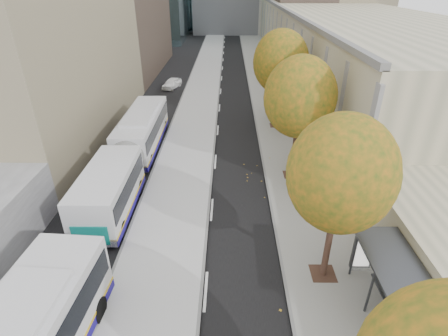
{
  "coord_description": "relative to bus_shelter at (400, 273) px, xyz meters",
  "views": [
    {
      "loc": [
        -0.72,
        1.39,
        11.83
      ],
      "look_at": [
        -0.94,
        18.46,
        2.5
      ],
      "focal_mm": 28.0,
      "sensor_mm": 36.0,
      "label": 1
    }
  ],
  "objects": [
    {
      "name": "bus_platform",
      "position": [
        -9.56,
        24.04,
        -2.11
      ],
      "size": [
        4.25,
        150.0,
        0.15
      ],
      "primitive_type": "cube",
      "color": "silver",
      "rests_on": "ground"
    },
    {
      "name": "sidewalk",
      "position": [
        -1.56,
        24.04,
        -2.15
      ],
      "size": [
        4.75,
        150.0,
        0.08
      ],
      "primitive_type": "cube",
      "color": "gray",
      "rests_on": "ground"
    },
    {
      "name": "building_tan",
      "position": [
        9.81,
        53.04,
        1.81
      ],
      "size": [
        18.0,
        92.0,
        8.0
      ],
      "primitive_type": "cube",
      "color": "#A09E80",
      "rests_on": "ground"
    },
    {
      "name": "bus_shelter",
      "position": [
        0.0,
        0.0,
        0.0
      ],
      "size": [
        1.9,
        4.4,
        2.53
      ],
      "color": "#383A3F",
      "rests_on": "sidewalk"
    },
    {
      "name": "tree_c",
      "position": [
        -2.09,
        2.04,
        3.06
      ],
      "size": [
        4.2,
        4.2,
        7.28
      ],
      "color": "#301C14",
      "rests_on": "sidewalk"
    },
    {
      "name": "tree_d",
      "position": [
        -2.09,
        11.04,
        3.28
      ],
      "size": [
        4.4,
        4.4,
        7.6
      ],
      "color": "#301C14",
      "rests_on": "sidewalk"
    },
    {
      "name": "tree_e",
      "position": [
        -2.09,
        20.04,
        3.5
      ],
      "size": [
        4.6,
        4.6,
        7.92
      ],
      "color": "#301C14",
      "rests_on": "sidewalk"
    },
    {
      "name": "bus_far",
      "position": [
        -13.0,
        11.68,
        -0.67
      ],
      "size": [
        2.59,
        16.67,
        2.78
      ],
      "rotation": [
        0.0,
        0.0,
        0.01
      ],
      "color": "silver",
      "rests_on": "ground"
    },
    {
      "name": "distant_car",
      "position": [
        -13.28,
        32.33,
        -1.6
      ],
      "size": [
        2.35,
        3.72,
        1.18
      ],
      "primitive_type": "imported",
      "rotation": [
        0.0,
        0.0,
        -0.3
      ],
      "color": "white",
      "rests_on": "ground"
    }
  ]
}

